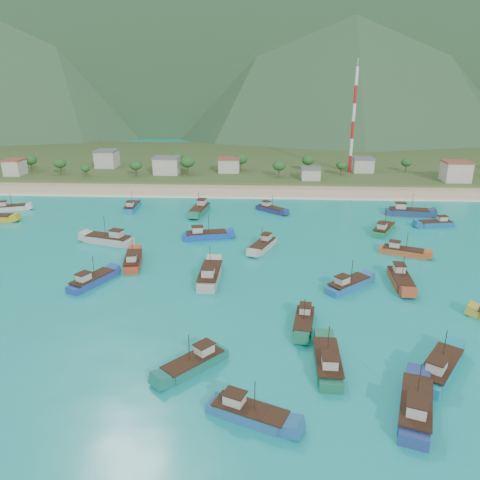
{
  "coord_description": "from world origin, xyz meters",
  "views": [
    {
      "loc": [
        7.9,
        -84.4,
        39.21
      ],
      "look_at": [
        2.44,
        18.0,
        3.0
      ],
      "focal_mm": 35.0,
      "sensor_mm": 36.0,
      "label": 1
    }
  ],
  "objects_px": {
    "boat_9": "(210,276)",
    "boat_18": "(401,280)",
    "boat_21": "(206,236)",
    "boat_31": "(348,285)",
    "radio_tower": "(353,121)",
    "boat_13": "(132,207)",
    "boat_20": "(249,414)",
    "boat_14": "(263,246)",
    "boat_22": "(408,212)",
    "boat_23": "(384,230)",
    "boat_29": "(416,408)",
    "boat_28": "(92,281)",
    "boat_19": "(133,261)",
    "boat_25": "(9,208)",
    "boat_5": "(402,252)",
    "boat_11": "(304,322)",
    "boat_15": "(109,240)",
    "boat_8": "(439,369)",
    "boat_7": "(436,224)",
    "boat_2": "(200,210)",
    "boat_0": "(194,364)",
    "boat_27": "(270,209)"
  },
  "relations": [
    {
      "from": "boat_9",
      "to": "boat_28",
      "type": "relative_size",
      "value": 1.17
    },
    {
      "from": "boat_9",
      "to": "boat_7",
      "type": "bearing_deg",
      "value": 35.21
    },
    {
      "from": "boat_7",
      "to": "boat_31",
      "type": "relative_size",
      "value": 1.02
    },
    {
      "from": "boat_20",
      "to": "boat_23",
      "type": "relative_size",
      "value": 0.95
    },
    {
      "from": "boat_7",
      "to": "boat_28",
      "type": "height_order",
      "value": "boat_28"
    },
    {
      "from": "radio_tower",
      "to": "boat_31",
      "type": "bearing_deg",
      "value": -99.47
    },
    {
      "from": "boat_14",
      "to": "boat_23",
      "type": "xyz_separation_m",
      "value": [
        31.62,
        13.76,
        0.04
      ]
    },
    {
      "from": "boat_18",
      "to": "boat_21",
      "type": "bearing_deg",
      "value": -27.91
    },
    {
      "from": "boat_9",
      "to": "boat_29",
      "type": "height_order",
      "value": "boat_9"
    },
    {
      "from": "boat_11",
      "to": "boat_28",
      "type": "distance_m",
      "value": 43.09
    },
    {
      "from": "boat_14",
      "to": "boat_15",
      "type": "bearing_deg",
      "value": 19.66
    },
    {
      "from": "boat_8",
      "to": "boat_21",
      "type": "distance_m",
      "value": 67.72
    },
    {
      "from": "boat_28",
      "to": "boat_19",
      "type": "bearing_deg",
      "value": 89.67
    },
    {
      "from": "boat_25",
      "to": "boat_29",
      "type": "height_order",
      "value": "boat_29"
    },
    {
      "from": "boat_22",
      "to": "boat_0",
      "type": "bearing_deg",
      "value": -26.01
    },
    {
      "from": "boat_21",
      "to": "boat_9",
      "type": "bearing_deg",
      "value": -4.91
    },
    {
      "from": "boat_21",
      "to": "boat_31",
      "type": "height_order",
      "value": "boat_21"
    },
    {
      "from": "boat_18",
      "to": "boat_14",
      "type": "bearing_deg",
      "value": -31.15
    },
    {
      "from": "boat_7",
      "to": "boat_28",
      "type": "relative_size",
      "value": 0.93
    },
    {
      "from": "boat_11",
      "to": "boat_23",
      "type": "bearing_deg",
      "value": -107.54
    },
    {
      "from": "boat_20",
      "to": "boat_29",
      "type": "relative_size",
      "value": 0.85
    },
    {
      "from": "boat_14",
      "to": "boat_22",
      "type": "distance_m",
      "value": 52.45
    },
    {
      "from": "radio_tower",
      "to": "boat_25",
      "type": "xyz_separation_m",
      "value": [
        -112.84,
        -57.97,
        -21.28
      ]
    },
    {
      "from": "boat_29",
      "to": "boat_11",
      "type": "bearing_deg",
      "value": 138.28
    },
    {
      "from": "boat_15",
      "to": "boat_22",
      "type": "distance_m",
      "value": 85.55
    },
    {
      "from": "boat_7",
      "to": "boat_18",
      "type": "bearing_deg",
      "value": 142.59
    },
    {
      "from": "boat_31",
      "to": "boat_15",
      "type": "bearing_deg",
      "value": -154.6
    },
    {
      "from": "boat_15",
      "to": "boat_22",
      "type": "xyz_separation_m",
      "value": [
        80.53,
        28.9,
        -0.01
      ]
    },
    {
      "from": "boat_11",
      "to": "boat_31",
      "type": "xyz_separation_m",
      "value": [
        9.66,
        14.81,
        0.08
      ]
    },
    {
      "from": "boat_9",
      "to": "boat_13",
      "type": "height_order",
      "value": "boat_9"
    },
    {
      "from": "boat_21",
      "to": "boat_28",
      "type": "xyz_separation_m",
      "value": [
        -19.13,
        -28.66,
        -0.08
      ]
    },
    {
      "from": "radio_tower",
      "to": "boat_15",
      "type": "xyz_separation_m",
      "value": [
        -72.71,
        -85.74,
        -21.05
      ]
    },
    {
      "from": "boat_29",
      "to": "boat_0",
      "type": "bearing_deg",
      "value": -177.36
    },
    {
      "from": "boat_8",
      "to": "boat_18",
      "type": "distance_m",
      "value": 30.37
    },
    {
      "from": "radio_tower",
      "to": "boat_25",
      "type": "height_order",
      "value": "radio_tower"
    },
    {
      "from": "boat_2",
      "to": "boat_7",
      "type": "height_order",
      "value": "boat_2"
    },
    {
      "from": "boat_21",
      "to": "boat_22",
      "type": "xyz_separation_m",
      "value": [
        57.25,
        24.08,
        0.11
      ]
    },
    {
      "from": "boat_5",
      "to": "boat_14",
      "type": "height_order",
      "value": "boat_14"
    },
    {
      "from": "boat_19",
      "to": "boat_21",
      "type": "bearing_deg",
      "value": 42.52
    },
    {
      "from": "radio_tower",
      "to": "boat_11",
      "type": "xyz_separation_m",
      "value": [
        -27.79,
        -123.54,
        -21.33
      ]
    },
    {
      "from": "boat_27",
      "to": "boat_23",
      "type": "bearing_deg",
      "value": 99.69
    },
    {
      "from": "radio_tower",
      "to": "boat_9",
      "type": "height_order",
      "value": "radio_tower"
    },
    {
      "from": "boat_23",
      "to": "boat_27",
      "type": "distance_m",
      "value": 35.01
    },
    {
      "from": "boat_22",
      "to": "boat_14",
      "type": "bearing_deg",
      "value": -47.19
    },
    {
      "from": "boat_19",
      "to": "boat_25",
      "type": "distance_m",
      "value": 64.34
    },
    {
      "from": "boat_7",
      "to": "boat_11",
      "type": "xyz_separation_m",
      "value": [
        -40.26,
        -56.33,
        0.0
      ]
    },
    {
      "from": "boat_23",
      "to": "boat_21",
      "type": "bearing_deg",
      "value": -143.57
    },
    {
      "from": "boat_9",
      "to": "boat_18",
      "type": "distance_m",
      "value": 38.1
    },
    {
      "from": "boat_13",
      "to": "boat_20",
      "type": "bearing_deg",
      "value": -68.44
    },
    {
      "from": "boat_13",
      "to": "boat_29",
      "type": "height_order",
      "value": "boat_29"
    }
  ]
}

